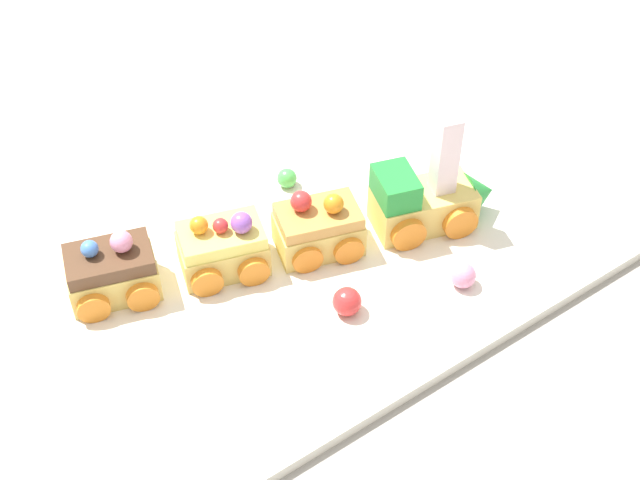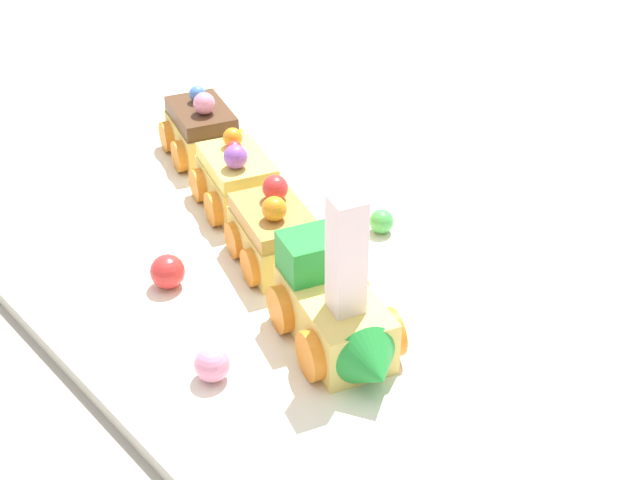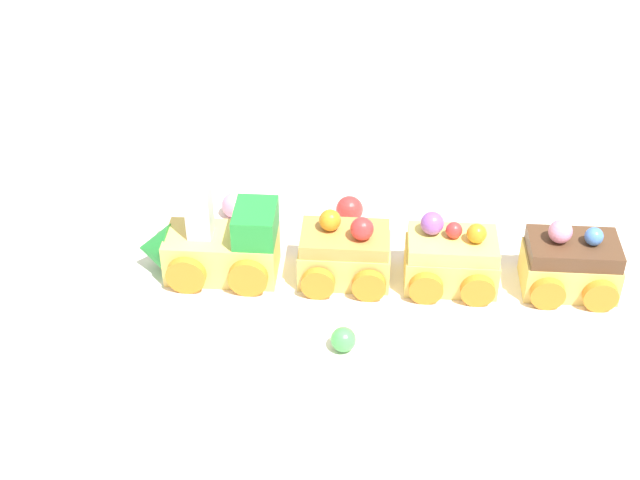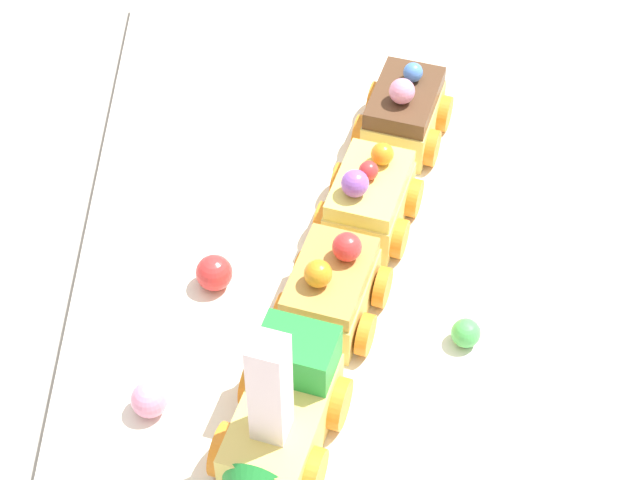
{
  "view_description": "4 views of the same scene",
  "coord_description": "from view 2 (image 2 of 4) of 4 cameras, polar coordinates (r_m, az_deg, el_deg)",
  "views": [
    {
      "loc": [
        -0.32,
        -0.5,
        0.62
      ],
      "look_at": [
        0.01,
        -0.02,
        0.04
      ],
      "focal_mm": 50.0,
      "sensor_mm": 36.0,
      "label": 1
    },
    {
      "loc": [
        0.49,
        -0.35,
        0.41
      ],
      "look_at": [
        0.05,
        0.03,
        0.03
      ],
      "focal_mm": 50.0,
      "sensor_mm": 36.0,
      "label": 2
    },
    {
      "loc": [
        0.19,
        0.6,
        0.5
      ],
      "look_at": [
        0.05,
        0.0,
        0.06
      ],
      "focal_mm": 50.0,
      "sensor_mm": 36.0,
      "label": 3
    },
    {
      "loc": [
        0.5,
        -0.01,
        0.6
      ],
      "look_at": [
        0.01,
        -0.01,
        0.07
      ],
      "focal_mm": 60.0,
      "sensor_mm": 36.0,
      "label": 4
    }
  ],
  "objects": [
    {
      "name": "display_board",
      "position": [
        0.73,
        -4.14,
        -0.8
      ],
      "size": [
        0.7,
        0.37,
        0.01
      ],
      "primitive_type": "cube",
      "color": "white",
      "rests_on": "ground_plane"
    },
    {
      "name": "gumball_green",
      "position": [
        0.74,
        3.96,
        1.2
      ],
      "size": [
        0.02,
        0.02,
        0.02
      ],
      "primitive_type": "sphere",
      "color": "#4CBC56",
      "rests_on": "display_board"
    },
    {
      "name": "cake_car_lemon",
      "position": [
        0.77,
        -5.29,
        3.84
      ],
      "size": [
        0.09,
        0.09,
        0.07
      ],
      "rotation": [
        0.0,
        0.0,
        -0.3
      ],
      "color": "#EACC66",
      "rests_on": "display_board"
    },
    {
      "name": "cake_car_caramel",
      "position": [
        0.69,
        -2.79,
        0.41
      ],
      "size": [
        0.09,
        0.09,
        0.07
      ],
      "rotation": [
        0.0,
        0.0,
        -0.3
      ],
      "color": "#EACC66",
      "rests_on": "display_board"
    },
    {
      "name": "gumball_pink",
      "position": [
        0.59,
        -6.92,
        -7.88
      ],
      "size": [
        0.02,
        0.02,
        0.02
      ],
      "primitive_type": "sphere",
      "color": "pink",
      "rests_on": "display_board"
    },
    {
      "name": "cake_car_chocolate",
      "position": [
        0.86,
        -7.54,
        6.92
      ],
      "size": [
        0.09,
        0.09,
        0.07
      ],
      "rotation": [
        0.0,
        0.0,
        -0.3
      ],
      "color": "#EACC66",
      "rests_on": "display_board"
    },
    {
      "name": "cake_train_locomotive",
      "position": [
        0.6,
        1.21,
        -4.56
      ],
      "size": [
        0.13,
        0.09,
        0.12
      ],
      "rotation": [
        0.0,
        0.0,
        -0.3
      ],
      "color": "#EACC66",
      "rests_on": "display_board"
    },
    {
      "name": "gumball_red",
      "position": [
        0.68,
        -9.79,
        -1.95
      ],
      "size": [
        0.03,
        0.03,
        0.03
      ],
      "primitive_type": "sphere",
      "color": "red",
      "rests_on": "display_board"
    },
    {
      "name": "ground_plane",
      "position": [
        0.73,
        -4.12,
        -1.19
      ],
      "size": [
        10.0,
        10.0,
        0.0
      ],
      "primitive_type": "plane",
      "color": "gray"
    }
  ]
}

